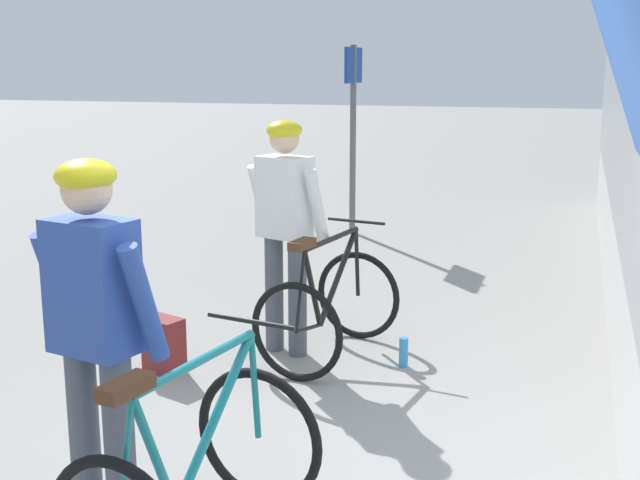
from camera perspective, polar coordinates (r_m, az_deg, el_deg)
name	(u,v)px	position (r m, az deg, el deg)	size (l,w,h in m)	color
cyclist_near_in_white	(285,217)	(6.01, -2.45, 1.66)	(0.66, 0.43, 1.76)	#4C515B
cyclist_far_in_blue	(95,318)	(3.75, -15.52, -5.29)	(0.65, 0.39, 1.76)	#4C515B
bicycle_near_black	(329,306)	(6.03, 0.64, -4.69)	(0.88, 1.17, 0.99)	black
bicycle_far_teal	(196,474)	(3.73, -8.72, -15.90)	(0.88, 1.18, 0.99)	black
backpack_on_platform	(164,345)	(5.93, -10.91, -7.25)	(0.28, 0.18, 0.40)	maroon
water_bottle_near_the_bikes	(404,352)	(5.99, 5.88, -7.83)	(0.07, 0.07, 0.22)	#338CCC
platform_sign_post	(353,108)	(10.46, 2.34, 9.27)	(0.08, 0.70, 2.40)	#595B60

